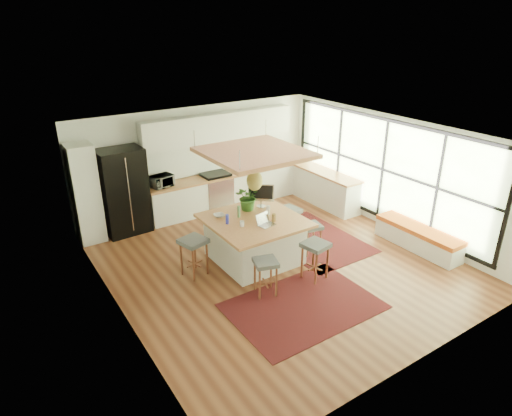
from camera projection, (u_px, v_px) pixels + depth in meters
floor at (277, 262)px, 9.29m from camera, size 7.00×7.00×0.00m
ceiling at (280, 135)px, 8.21m from camera, size 7.00×7.00×0.00m
wall_back at (199, 159)px, 11.43m from camera, size 6.50×0.00×6.50m
wall_front at (429, 285)px, 6.07m from camera, size 6.50×0.00×6.50m
wall_left at (114, 246)px, 7.11m from camera, size 0.00×7.00×7.00m
wall_right at (391, 173)px, 10.39m from camera, size 0.00×7.00×7.00m
window_wall at (390, 171)px, 10.36m from camera, size 0.10×6.20×2.60m
pantry at (85, 194)px, 9.79m from camera, size 0.55×0.60×2.25m
back_counter_base at (224, 191)px, 11.83m from camera, size 4.20×0.60×0.88m
back_counter_top at (224, 175)px, 11.64m from camera, size 4.24×0.64×0.05m
backsplash at (218, 156)px, 11.70m from camera, size 4.20×0.02×0.80m
upper_cabinets at (220, 127)px, 11.26m from camera, size 4.20×0.34×0.70m
range at (216, 191)px, 11.68m from camera, size 0.76×0.62×1.00m
right_counter_base at (321, 187)px, 12.12m from camera, size 0.60×2.50×0.88m
right_counter_top at (322, 171)px, 11.94m from camera, size 0.64×2.54×0.05m
window_bench at (418, 238)px, 9.76m from camera, size 0.52×2.00×0.50m
ceiling_panel at (255, 166)px, 8.63m from camera, size 1.86×1.86×0.80m
rug_near at (303, 306)px, 7.87m from camera, size 2.60×1.80×0.01m
rug_right at (312, 239)px, 10.23m from camera, size 1.80×2.60×0.01m
fridge at (123, 195)px, 10.29m from camera, size 1.04×0.83×2.02m
island at (254, 239)px, 9.22m from camera, size 1.85×1.85×0.93m
stool_near_left at (265, 277)px, 8.10m from camera, size 0.52×0.52×0.70m
stool_near_right at (315, 262)px, 8.59m from camera, size 0.53×0.53×0.77m
stool_right_front at (311, 238)px, 9.52m from camera, size 0.47×0.47×0.67m
stool_right_back at (288, 226)px, 10.09m from camera, size 0.51×0.51×0.77m
stool_left_side at (194, 259)px, 8.71m from camera, size 0.57×0.57×0.79m
laptop at (267, 220)px, 8.72m from camera, size 0.40×0.41×0.25m
monitor at (261, 195)px, 9.53m from camera, size 0.56×0.52×0.52m
microwave at (162, 180)px, 10.70m from camera, size 0.57×0.40×0.35m
island_plant at (247, 199)px, 9.40m from camera, size 0.79×0.80×0.46m
island_bowl at (219, 216)px, 9.13m from camera, size 0.26×0.26×0.05m
island_bottle_0 at (228, 219)px, 8.80m from camera, size 0.07×0.07×0.19m
island_bottle_1 at (241, 222)px, 8.68m from camera, size 0.07×0.07×0.19m
island_bottle_2 at (273, 217)px, 8.90m from camera, size 0.07×0.07×0.19m
island_bottle_3 at (267, 210)px, 9.22m from camera, size 0.07×0.07×0.19m
island_bottle_4 at (240, 213)px, 9.09m from camera, size 0.07×0.07×0.19m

